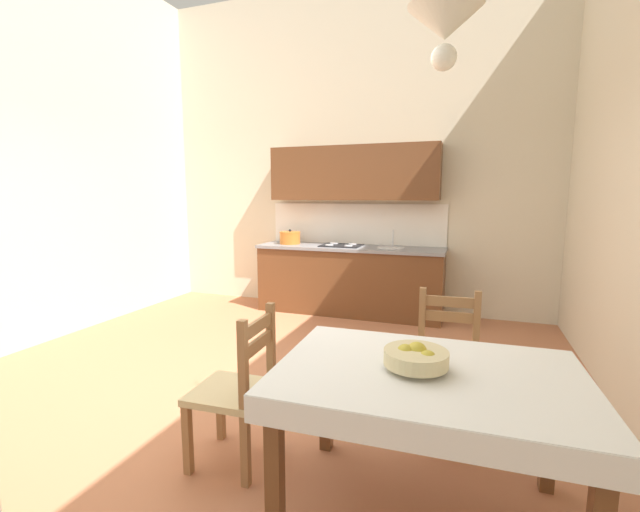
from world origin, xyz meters
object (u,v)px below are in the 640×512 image
kitchen_cabinetry (350,249)px  dining_chair_kitchen_side (447,365)px  fruit_bowl (416,357)px  pendant_lamp (445,25)px  dining_chair_tv_side (237,391)px  dining_table (427,395)px

kitchen_cabinetry → dining_chair_kitchen_side: kitchen_cabinetry is taller
kitchen_cabinetry → fruit_bowl: size_ratio=8.17×
kitchen_cabinetry → fruit_bowl: (1.27, -3.42, -0.04)m
kitchen_cabinetry → pendant_lamp: 3.89m
dining_chair_kitchen_side → dining_chair_tv_side: bearing=-145.0°
pendant_lamp → fruit_bowl: bearing=-144.2°
dining_chair_tv_side → pendant_lamp: size_ratio=1.16×
fruit_bowl → pendant_lamp: size_ratio=0.37×
pendant_lamp → dining_table: bearing=-107.1°
kitchen_cabinetry → dining_chair_kitchen_side: 2.92m
kitchen_cabinetry → dining_chair_tv_side: bearing=-85.7°
dining_table → pendant_lamp: size_ratio=1.79×
dining_chair_kitchen_side → pendant_lamp: 2.01m
kitchen_cabinetry → dining_table: bearing=-68.8°
fruit_bowl → pendant_lamp: pendant_lamp is taller
kitchen_cabinetry → dining_table: 3.66m
dining_chair_kitchen_side → pendant_lamp: size_ratio=1.16×
kitchen_cabinetry → fruit_bowl: kitchen_cabinetry is taller
kitchen_cabinetry → fruit_bowl: 3.64m
fruit_bowl → dining_chair_kitchen_side: bearing=82.7°
kitchen_cabinetry → fruit_bowl: bearing=-69.7°
kitchen_cabinetry → pendant_lamp: bearing=-68.4°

